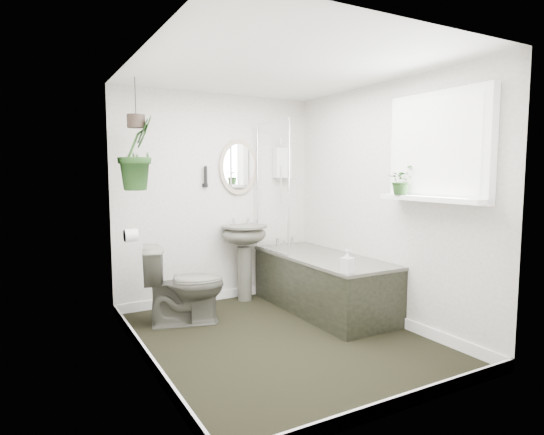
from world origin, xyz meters
TOP-DOWN VIEW (x-y plane):
  - floor at (0.00, 0.00)m, footprint 2.30×2.80m
  - ceiling at (0.00, 0.00)m, footprint 2.30×2.80m
  - wall_back at (0.00, 1.41)m, footprint 2.30×0.02m
  - wall_front at (0.00, -1.41)m, footprint 2.30×0.02m
  - wall_left at (-1.16, 0.00)m, footprint 0.02×2.80m
  - wall_right at (1.16, 0.00)m, footprint 0.02×2.80m
  - skirting at (0.00, 0.00)m, footprint 2.30×2.80m
  - bathtub at (0.80, 0.50)m, footprint 0.72×1.72m
  - bath_screen at (0.47, 0.99)m, footprint 0.04×0.72m
  - shower_box at (0.80, 1.34)m, footprint 0.20×0.10m
  - oval_mirror at (0.25, 1.37)m, footprint 0.46×0.03m
  - wall_sconce at (-0.15, 1.36)m, footprint 0.04×0.04m
  - toilet_roll_holder at (-1.10, 0.70)m, footprint 0.11×0.11m
  - window_recess at (1.09, -0.70)m, footprint 0.08×1.00m
  - window_sill at (1.02, -0.70)m, footprint 0.18×1.00m
  - window_blinds at (1.04, -0.70)m, footprint 0.01×0.86m
  - toilet at (-0.60, 0.79)m, footprint 0.83×0.59m
  - pedestal_sink at (0.25, 1.23)m, footprint 0.56×0.50m
  - sill_plant at (0.97, -0.41)m, footprint 0.27×0.25m
  - hanging_plant at (-0.97, 0.95)m, footprint 0.48×0.48m
  - soap_bottle at (0.51, -0.27)m, footprint 0.11×0.11m
  - hanging_pot at (-0.97, 0.95)m, footprint 0.16×0.16m

SIDE VIEW (x-z plane):
  - floor at x=0.00m, z-range -0.02..0.00m
  - skirting at x=0.00m, z-range 0.00..0.10m
  - bathtub at x=0.80m, z-range 0.00..0.58m
  - toilet at x=-0.60m, z-range 0.00..0.76m
  - pedestal_sink at x=0.25m, z-range 0.00..0.86m
  - soap_bottle at x=0.51m, z-range 0.58..0.78m
  - toilet_roll_holder at x=-1.10m, z-range 0.84..0.96m
  - wall_back at x=0.00m, z-range 0.00..2.30m
  - wall_front at x=0.00m, z-range 0.00..2.30m
  - wall_left at x=-1.16m, z-range 0.00..2.30m
  - wall_right at x=1.16m, z-range 0.00..2.30m
  - window_sill at x=1.02m, z-range 1.21..1.25m
  - bath_screen at x=0.47m, z-range 0.58..1.98m
  - sill_plant at x=0.97m, z-range 1.25..1.50m
  - wall_sconce at x=-0.15m, z-range 1.29..1.51m
  - oval_mirror at x=0.25m, z-range 1.19..1.81m
  - shower_box at x=0.80m, z-range 1.38..1.73m
  - hanging_plant at x=-0.97m, z-range 1.28..1.97m
  - window_recess at x=1.09m, z-range 1.20..2.10m
  - window_blinds at x=1.04m, z-range 1.27..2.03m
  - hanging_pot at x=-0.97m, z-range 1.85..1.97m
  - ceiling at x=0.00m, z-range 2.30..2.32m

